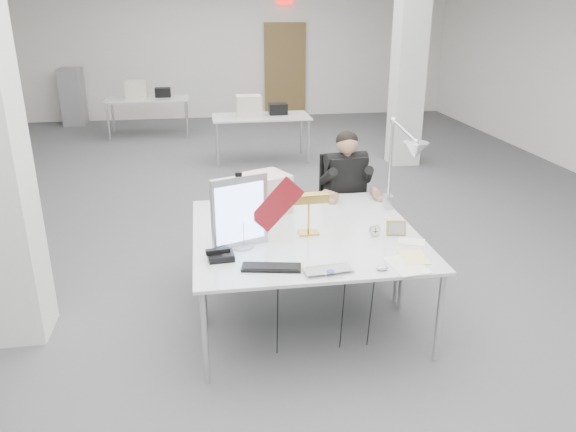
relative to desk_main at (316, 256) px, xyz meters
name	(u,v)px	position (x,y,z in m)	size (l,w,h in m)	color
room_shell	(273,80)	(0.04, 2.63, 0.95)	(10.04, 14.04, 3.24)	#4C4C4E
desk_main	(316,256)	(0.00, 0.00, 0.00)	(1.80, 0.90, 0.03)	silver
desk_second	(295,214)	(0.00, 0.90, 0.00)	(1.80, 0.90, 0.03)	silver
bg_desk_a	(261,117)	(0.20, 5.50, 0.00)	(1.60, 0.80, 0.03)	silver
bg_desk_b	(148,99)	(-1.80, 7.70, 0.00)	(1.60, 0.80, 0.03)	silver
filing_cabinet	(73,97)	(-3.50, 9.15, -0.14)	(0.45, 0.55, 1.20)	gray
office_chair	(343,210)	(0.61, 1.53, -0.23)	(0.50, 0.50, 1.03)	black
seated_person	(346,175)	(0.61, 1.48, 0.16)	(0.46, 0.57, 0.86)	black
monitor	(240,212)	(-0.54, 0.23, 0.29)	(0.45, 0.05, 0.56)	#BBBABF
pennant	(277,205)	(-0.26, 0.20, 0.35)	(0.44, 0.01, 0.18)	maroon
keyboard	(271,267)	(-0.36, -0.19, 0.02)	(0.42, 0.14, 0.02)	black
laptop	(331,273)	(0.03, -0.35, 0.03)	(0.34, 0.22, 0.03)	#A5A5AA
mouse	(382,268)	(0.40, -0.33, 0.03)	(0.09, 0.06, 0.04)	silver
bankers_lamp	(309,214)	(0.02, 0.40, 0.18)	(0.30, 0.12, 0.34)	#B68139
desk_phone	(221,256)	(-0.70, 0.03, 0.04)	(0.18, 0.17, 0.05)	black
picture_frame_left	(225,235)	(-0.65, 0.36, 0.06)	(0.13, 0.01, 0.10)	#AD844A
picture_frame_right	(396,228)	(0.71, 0.26, 0.07)	(0.16, 0.01, 0.12)	#AA9049
desk_clock	(375,230)	(0.54, 0.27, 0.06)	(0.09, 0.09, 0.03)	#A2A2A7
paper_stack_a	(407,265)	(0.60, -0.29, 0.02)	(0.23, 0.33, 0.01)	white
paper_stack_b	(414,257)	(0.70, -0.17, 0.02)	(0.18, 0.26, 0.01)	#F5E392
paper_stack_c	(412,242)	(0.79, 0.11, 0.02)	(0.20, 0.14, 0.01)	white
beige_monitor	(266,193)	(-0.25, 0.97, 0.19)	(0.36, 0.35, 0.35)	beige
architect_lamp	(400,169)	(0.85, 0.64, 0.45)	(0.23, 0.68, 0.87)	silver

